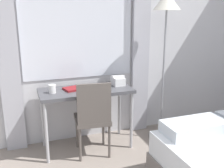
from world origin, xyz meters
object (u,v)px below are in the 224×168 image
object	(u,v)px
standing_lamp	(166,19)
mug	(52,89)
telephone	(118,81)
desk	(86,95)
desk_chair	(93,115)
book	(73,89)

from	to	relation	value
standing_lamp	mug	distance (m)	1.61
standing_lamp	telephone	xyz separation A→B (m)	(-0.58, 0.14, -0.76)
telephone	mug	world-z (taller)	telephone
telephone	mug	distance (m)	0.84
desk	telephone	bearing A→B (deg)	6.85
desk_chair	mug	world-z (taller)	desk_chair
desk	desk_chair	size ratio (longest dim) A/B	1.21
desk	standing_lamp	xyz separation A→B (m)	(1.01, -0.08, 0.89)
book	mug	xyz separation A→B (m)	(-0.26, -0.05, 0.04)
desk	desk_chair	distance (m)	0.29
desk_chair	telephone	bearing A→B (deg)	40.49
desk_chair	standing_lamp	distance (m)	1.47
desk	book	size ratio (longest dim) A/B	4.45
mug	standing_lamp	bearing A→B (deg)	-2.60
mug	book	bearing A→B (deg)	11.54
telephone	standing_lamp	bearing A→B (deg)	-13.32
telephone	mug	size ratio (longest dim) A/B	1.92
standing_lamp	book	size ratio (longest dim) A/B	7.61
telephone	mug	xyz separation A→B (m)	(-0.84, -0.07, -0.01)
desk_chair	desk	bearing A→B (deg)	101.26
book	mug	world-z (taller)	mug
mug	desk_chair	bearing A→B (deg)	-26.38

